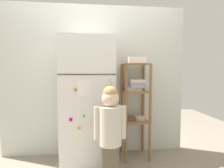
{
  "coord_description": "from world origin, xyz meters",
  "views": [
    {
      "loc": [
        -0.07,
        -2.34,
        1.19
      ],
      "look_at": [
        0.21,
        0.02,
        1.01
      ],
      "focal_mm": 30.21,
      "sensor_mm": 36.0,
      "label": 1
    }
  ],
  "objects": [
    {
      "name": "ground_plane",
      "position": [
        0.0,
        0.0,
        0.0
      ],
      "size": [
        6.0,
        6.0,
        0.0
      ],
      "primitive_type": "plane",
      "color": "gray"
    },
    {
      "name": "refrigerator",
      "position": [
        -0.1,
        0.02,
        0.79
      ],
      "size": [
        0.65,
        0.6,
        1.59
      ],
      "color": "white",
      "rests_on": "ground"
    },
    {
      "name": "child_standing",
      "position": [
        0.13,
        -0.45,
        0.62
      ],
      "size": [
        0.33,
        0.25,
        1.03
      ],
      "color": "brown",
      "rests_on": "ground"
    },
    {
      "name": "kitchen_wall_back",
      "position": [
        0.0,
        0.33,
        1.04
      ],
      "size": [
        2.58,
        0.03,
        2.09
      ],
      "primitive_type": "cube",
      "color": "silver",
      "rests_on": "ground"
    },
    {
      "name": "pantry_shelf_unit",
      "position": [
        0.54,
        0.13,
        0.8
      ],
      "size": [
        0.35,
        0.35,
        1.28
      ],
      "color": "olive",
      "rests_on": "ground"
    },
    {
      "name": "fruit_bin",
      "position": [
        0.55,
        0.1,
        1.31
      ],
      "size": [
        0.24,
        0.15,
        0.09
      ],
      "color": "white",
      "rests_on": "pantry_shelf_unit"
    }
  ]
}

